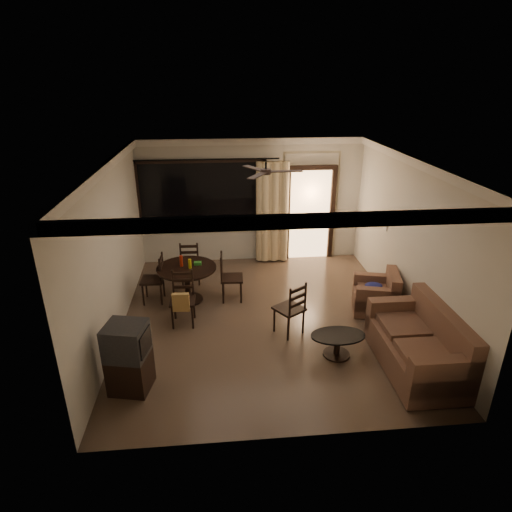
{
  "coord_description": "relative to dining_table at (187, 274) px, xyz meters",
  "views": [
    {
      "loc": [
        -0.78,
        -6.6,
        4.03
      ],
      "look_at": [
        -0.14,
        0.2,
        1.14
      ],
      "focal_mm": 30.0,
      "sensor_mm": 36.0,
      "label": 1
    }
  ],
  "objects": [
    {
      "name": "ground",
      "position": [
        1.39,
        -0.82,
        -0.56
      ],
      "size": [
        5.5,
        5.5,
        0.0
      ],
      "primitive_type": "plane",
      "color": "#7F6651",
      "rests_on": "ground"
    },
    {
      "name": "room_shell",
      "position": [
        1.99,
        0.95,
        1.27
      ],
      "size": [
        5.5,
        6.7,
        5.5
      ],
      "color": "beige",
      "rests_on": "ground"
    },
    {
      "name": "dining_table",
      "position": [
        0.0,
        0.0,
        0.0
      ],
      "size": [
        1.12,
        1.12,
        0.92
      ],
      "rotation": [
        0.0,
        0.0,
        -0.04
      ],
      "color": "black",
      "rests_on": "ground"
    },
    {
      "name": "dining_chair_west",
      "position": [
        -0.64,
        0.03,
        -0.27
      ],
      "size": [
        0.44,
        0.44,
        0.95
      ],
      "rotation": [
        0.0,
        0.0,
        -1.61
      ],
      "color": "black",
      "rests_on": "ground"
    },
    {
      "name": "dining_chair_east",
      "position": [
        0.83,
        -0.03,
        -0.27
      ],
      "size": [
        0.44,
        0.44,
        0.95
      ],
      "rotation": [
        0.0,
        0.0,
        1.53
      ],
      "color": "black",
      "rests_on": "ground"
    },
    {
      "name": "dining_chair_south",
      "position": [
        -0.03,
        -0.86,
        -0.25
      ],
      "size": [
        0.44,
        0.49,
        0.95
      ],
      "rotation": [
        0.0,
        0.0,
        -0.04
      ],
      "color": "black",
      "rests_on": "ground"
    },
    {
      "name": "dining_chair_north",
      "position": [
        0.03,
        0.78,
        -0.27
      ],
      "size": [
        0.44,
        0.44,
        0.95
      ],
      "rotation": [
        0.0,
        0.0,
        3.1
      ],
      "color": "black",
      "rests_on": "ground"
    },
    {
      "name": "tv_cabinet",
      "position": [
        -0.65,
        -2.49,
        -0.05
      ],
      "size": [
        0.62,
        0.58,
        1.01
      ],
      "rotation": [
        0.0,
        0.0,
        -0.21
      ],
      "color": "black",
      "rests_on": "ground"
    },
    {
      "name": "sofa",
      "position": [
        3.51,
        -2.43,
        -0.18
      ],
      "size": [
        0.95,
        1.77,
        0.95
      ],
      "rotation": [
        0.0,
        0.0,
        -0.0
      ],
      "color": "#492F22",
      "rests_on": "ground"
    },
    {
      "name": "armchair",
      "position": [
        3.49,
        -0.74,
        -0.24
      ],
      "size": [
        0.92,
        0.92,
        0.76
      ],
      "rotation": [
        0.0,
        0.0,
        -0.25
      ],
      "color": "#492F22",
      "rests_on": "ground"
    },
    {
      "name": "coffee_table",
      "position": [
        2.39,
        -2.01,
        -0.31
      ],
      "size": [
        0.85,
        0.51,
        0.37
      ],
      "rotation": [
        0.0,
        0.0,
        0.43
      ],
      "color": "black",
      "rests_on": "ground"
    },
    {
      "name": "side_chair",
      "position": [
        1.76,
        -1.31,
        -0.27
      ],
      "size": [
        0.59,
        0.59,
        0.96
      ],
      "rotation": [
        0.0,
        0.0,
        3.73
      ],
      "color": "black",
      "rests_on": "ground"
    }
  ]
}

